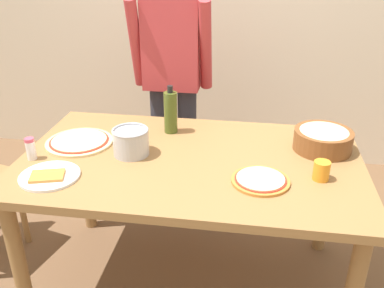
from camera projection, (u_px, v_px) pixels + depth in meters
ground at (191, 281)px, 2.34m from camera, size 8.00×8.00×0.00m
dining_table at (190, 175)px, 2.04m from camera, size 1.60×0.96×0.76m
person_cook at (172, 73)px, 2.63m from camera, size 0.49×0.25×1.62m
pizza_raw_on_board at (79, 142)px, 2.14m from camera, size 0.33×0.33×0.02m
pizza_cooked_on_tray at (261, 180)px, 1.80m from camera, size 0.25×0.25×0.02m
plate_with_slice at (49, 176)px, 1.84m from camera, size 0.26×0.26×0.02m
popcorn_bowl at (323, 138)px, 2.06m from camera, size 0.28×0.28×0.11m
olive_oil_bottle at (171, 112)px, 2.23m from camera, size 0.07×0.07×0.26m
steel_pot at (131, 142)px, 2.01m from camera, size 0.17×0.17×0.13m
cup_orange at (321, 171)px, 1.81m from camera, size 0.07×0.07×0.08m
salt_shaker at (31, 149)px, 1.97m from camera, size 0.04×0.04×0.11m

